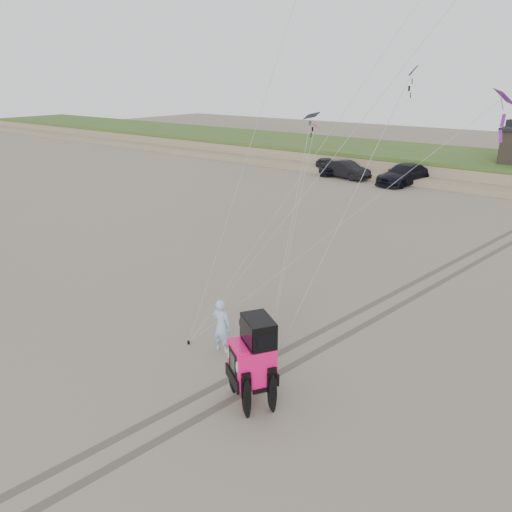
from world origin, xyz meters
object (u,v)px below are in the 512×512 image
object	(u,v)px
man	(221,326)
truck_a	(327,166)
truck_b	(346,169)
truck_c	(404,174)
jeep	(252,370)

from	to	relation	value
man	truck_a	bearing A→B (deg)	-73.04
truck_b	truck_c	size ratio (longest dim) A/B	0.81
truck_c	jeep	xyz separation A→B (m)	(8.54, -30.76, 0.18)
truck_b	man	distance (m)	30.73
truck_a	truck_c	world-z (taller)	truck_c
jeep	man	xyz separation A→B (m)	(-2.44, 1.49, -0.09)
truck_b	jeep	distance (m)	33.05
truck_a	jeep	size ratio (longest dim) A/B	0.78
truck_b	jeep	xyz separation A→B (m)	(13.60, -30.12, 0.25)
truck_c	jeep	distance (m)	31.93
truck_c	man	bearing A→B (deg)	-68.05
truck_a	truck_c	size ratio (longest dim) A/B	0.74
jeep	man	distance (m)	2.86
truck_c	truck_b	bearing A→B (deg)	-162.54
jeep	truck_a	bearing A→B (deg)	148.99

